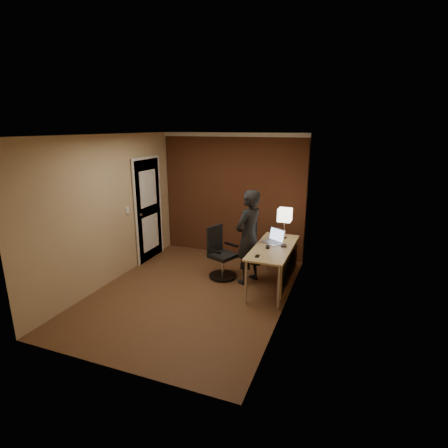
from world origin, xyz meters
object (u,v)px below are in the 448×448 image
(laptop, at_px, (274,239))
(mouse, at_px, (268,247))
(person, at_px, (249,237))
(phone, at_px, (257,256))
(office_chair, at_px, (220,256))
(wallet, at_px, (284,246))
(desk, at_px, (278,254))
(desk_lamp, at_px, (285,215))

(laptop, distance_m, mouse, 0.32)
(mouse, height_order, person, person)
(phone, distance_m, office_chair, 1.11)
(wallet, xyz_separation_m, office_chair, (-1.13, 0.05, -0.34))
(wallet, relative_size, office_chair, 0.12)
(office_chair, xyz_separation_m, person, (0.52, -0.02, 0.41))
(desk, distance_m, mouse, 0.23)
(desk, xyz_separation_m, wallet, (0.08, 0.06, 0.14))
(desk, relative_size, mouse, 15.00)
(person, bearing_deg, wallet, 109.36)
(desk_lamp, bearing_deg, wallet, -78.56)
(desk, height_order, desk_lamp, desk_lamp)
(person, bearing_deg, desk, 102.84)
(desk_lamp, bearing_deg, desk, -89.56)
(mouse, distance_m, person, 0.43)
(desk, height_order, office_chair, office_chair)
(desk, height_order, wallet, wallet)
(laptop, height_order, office_chair, laptop)
(phone, height_order, person, person)
(desk_lamp, bearing_deg, person, -142.99)
(desk, relative_size, office_chair, 1.65)
(desk, distance_m, desk_lamp, 0.72)
(phone, bearing_deg, mouse, 76.79)
(office_chair, bearing_deg, desk, -5.70)
(desk, xyz_separation_m, phone, (-0.20, -0.53, 0.13))
(desk, relative_size, phone, 13.04)
(desk_lamp, bearing_deg, office_chair, -160.47)
(laptop, height_order, wallet, laptop)
(office_chair, bearing_deg, desk_lamp, 19.53)
(phone, bearing_deg, wallet, 58.97)
(desk, relative_size, laptop, 3.60)
(desk_lamp, height_order, office_chair, desk_lamp)
(mouse, bearing_deg, person, 142.39)
(desk, distance_m, laptop, 0.30)
(desk_lamp, height_order, mouse, desk_lamp)
(mouse, xyz_separation_m, phone, (-0.06, -0.42, -0.01))
(mouse, height_order, office_chair, office_chair)
(mouse, relative_size, office_chair, 0.11)
(office_chair, bearing_deg, person, -2.36)
(laptop, bearing_deg, person, -163.73)
(laptop, distance_m, office_chair, 1.02)
(desk_lamp, relative_size, phone, 4.65)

